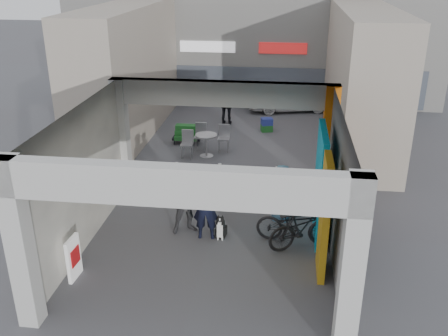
# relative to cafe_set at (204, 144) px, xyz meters

# --- Properties ---
(ground) EXTENTS (90.00, 90.00, 0.00)m
(ground) POSITION_rel_cafe_set_xyz_m (1.14, -5.51, -0.35)
(ground) COLOR #505055
(ground) RESTS_ON ground
(arcade_canopy) EXTENTS (6.40, 6.45, 6.40)m
(arcade_canopy) POSITION_rel_cafe_set_xyz_m (1.68, -6.33, 1.95)
(arcade_canopy) COLOR beige
(arcade_canopy) RESTS_ON ground
(far_building) EXTENTS (18.00, 4.08, 8.00)m
(far_building) POSITION_rel_cafe_set_xyz_m (1.14, 8.48, 3.64)
(far_building) COLOR silver
(far_building) RESTS_ON ground
(plaza_bldg_left) EXTENTS (2.00, 9.00, 5.00)m
(plaza_bldg_left) POSITION_rel_cafe_set_xyz_m (-3.36, 1.99, 2.15)
(plaza_bldg_left) COLOR #A29686
(plaza_bldg_left) RESTS_ON ground
(plaza_bldg_right) EXTENTS (2.00, 9.00, 5.00)m
(plaza_bldg_right) POSITION_rel_cafe_set_xyz_m (5.64, 1.99, 2.15)
(plaza_bldg_right) COLOR #A29686
(plaza_bldg_right) RESTS_ON ground
(bollard_left) EXTENTS (0.09, 0.09, 0.85)m
(bollard_left) POSITION_rel_cafe_set_xyz_m (-0.33, -3.14, 0.07)
(bollard_left) COLOR gray
(bollard_left) RESTS_ON ground
(bollard_center) EXTENTS (0.09, 0.09, 0.84)m
(bollard_center) POSITION_rel_cafe_set_xyz_m (0.99, -3.05, 0.07)
(bollard_center) COLOR gray
(bollard_center) RESTS_ON ground
(bollard_right) EXTENTS (0.09, 0.09, 0.92)m
(bollard_right) POSITION_rel_cafe_set_xyz_m (2.73, -3.27, 0.11)
(bollard_right) COLOR gray
(bollard_right) RESTS_ON ground
(advert_board_near) EXTENTS (0.13, 0.55, 1.00)m
(advert_board_near) POSITION_rel_cafe_set_xyz_m (-1.61, -8.01, 0.16)
(advert_board_near) COLOR white
(advert_board_near) RESTS_ON ground
(advert_board_far) EXTENTS (0.13, 0.55, 1.00)m
(advert_board_far) POSITION_rel_cafe_set_xyz_m (-1.61, -4.00, 0.16)
(advert_board_far) COLOR white
(advert_board_far) RESTS_ON ground
(cafe_set) EXTENTS (1.64, 1.32, 0.99)m
(cafe_set) POSITION_rel_cafe_set_xyz_m (0.00, 0.00, 0.00)
(cafe_set) COLOR #A1A1A6
(cafe_set) RESTS_ON ground
(produce_stand) EXTENTS (1.06, 0.58, 0.70)m
(produce_stand) POSITION_rel_cafe_set_xyz_m (-0.83, 0.94, -0.07)
(produce_stand) COLOR black
(produce_stand) RESTS_ON ground
(crate_stack) EXTENTS (0.53, 0.46, 0.56)m
(crate_stack) POSITION_rel_cafe_set_xyz_m (2.15, 2.78, -0.07)
(crate_stack) COLOR #1B611F
(crate_stack) RESTS_ON ground
(border_collie) EXTENTS (0.25, 0.49, 0.67)m
(border_collie) POSITION_rel_cafe_set_xyz_m (1.39, -5.89, -0.08)
(border_collie) COLOR black
(border_collie) RESTS_ON ground
(man_with_dog) EXTENTS (0.67, 0.47, 1.75)m
(man_with_dog) POSITION_rel_cafe_set_xyz_m (1.01, -5.93, 0.53)
(man_with_dog) COLOR black
(man_with_dog) RESTS_ON ground
(man_back_turned) EXTENTS (1.04, 0.95, 1.74)m
(man_back_turned) POSITION_rel_cafe_set_xyz_m (0.51, -5.68, 0.52)
(man_back_turned) COLOR #444346
(man_back_turned) RESTS_ON ground
(man_elderly) EXTENTS (0.83, 0.60, 1.58)m
(man_elderly) POSITION_rel_cafe_set_xyz_m (2.89, -4.69, 0.44)
(man_elderly) COLOR #6197BE
(man_elderly) RESTS_ON ground
(man_crates) EXTENTS (1.09, 0.48, 1.84)m
(man_crates) POSITION_rel_cafe_set_xyz_m (0.41, 3.52, 0.57)
(man_crates) COLOR black
(man_crates) RESTS_ON ground
(bicycle_front) EXTENTS (2.01, 0.84, 1.03)m
(bicycle_front) POSITION_rel_cafe_set_xyz_m (3.27, -5.86, 0.16)
(bicycle_front) COLOR black
(bicycle_front) RESTS_ON ground
(bicycle_rear) EXTENTS (1.86, 1.34, 1.10)m
(bicycle_rear) POSITION_rel_cafe_set_xyz_m (3.44, -6.09, 0.20)
(bicycle_rear) COLOR black
(bicycle_rear) RESTS_ON ground
(white_van) EXTENTS (4.09, 2.36, 1.31)m
(white_van) POSITION_rel_cafe_set_xyz_m (3.01, 5.99, 0.30)
(white_van) COLOR silver
(white_van) RESTS_ON ground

